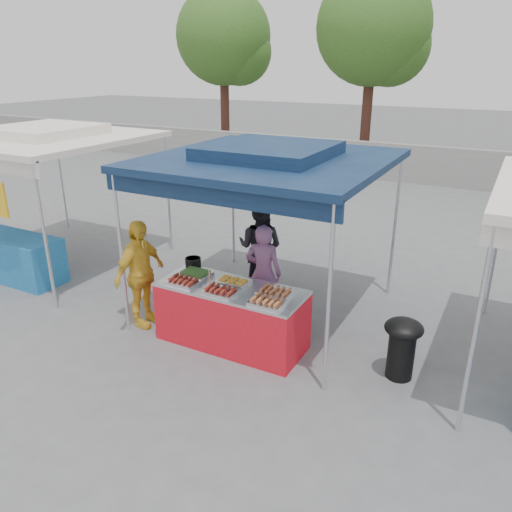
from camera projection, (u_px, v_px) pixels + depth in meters
The scene contains 22 objects.
ground_plane at pixel (236, 339), 6.99m from camera, with size 80.00×80.00×0.00m, color slate.
back_wall at pixel (410, 164), 15.81m from camera, with size 40.00×0.25×1.20m, color gray.
main_canopy at pixel (269, 159), 6.92m from camera, with size 3.20×3.20×2.57m.
neighbor_stall_left at pixel (32, 184), 8.85m from camera, with size 3.20×3.20×2.57m.
tree_0 at pixel (227, 41), 19.69m from camera, with size 3.76×3.74×6.43m.
tree_1 at pixel (377, 32), 16.85m from camera, with size 3.87×3.87×6.65m.
vendor_table at pixel (232, 315), 6.75m from camera, with size 2.00×0.80×0.85m.
food_tray_fl at pixel (183, 282), 6.67m from camera, with size 0.42×0.30×0.07m.
food_tray_fm at pixel (221, 291), 6.40m from camera, with size 0.42×0.30×0.07m.
food_tray_fr at pixel (267, 302), 6.10m from camera, with size 0.42×0.30×0.07m.
food_tray_bl at pixel (196, 274), 6.93m from camera, with size 0.42×0.30×0.07m.
food_tray_bm at pixel (233, 281), 6.68m from camera, with size 0.42×0.30×0.07m.
food_tray_br at pixel (275, 292), 6.37m from camera, with size 0.42×0.30×0.07m.
cooking_pot at pixel (193, 262), 7.23m from camera, with size 0.23×0.23×0.13m, color black.
skewer_cup at pixel (209, 287), 6.51m from camera, with size 0.07×0.07×0.09m, color silver.
wok_burner at pixel (402, 343), 6.01m from camera, with size 0.47×0.47×0.79m.
crate_left at pixel (234, 311), 7.44m from camera, with size 0.52×0.36×0.31m, color #1546AE.
crate_right at pixel (265, 317), 7.27m from camera, with size 0.52×0.36×0.31m, color #1546AE.
crate_stacked at pixel (265, 299), 7.16m from camera, with size 0.49×0.35×0.30m, color #1546AE.
vendor_woman at pixel (263, 273), 7.28m from camera, with size 0.54×0.36×1.49m, color #935E8C.
helper_man at pixel (260, 247), 8.14m from camera, with size 0.78×0.61×1.60m, color black.
customer_person at pixel (140, 274), 7.13m from camera, with size 0.94×0.39×1.60m, color yellow.
Camera 1 is at (3.12, -5.23, 3.64)m, focal length 35.00 mm.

